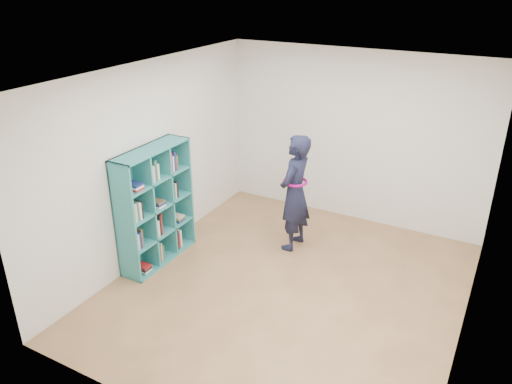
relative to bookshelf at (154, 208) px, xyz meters
The scene contains 9 objects.
floor 2.01m from the bookshelf, ahead, with size 4.50×4.50×0.00m, color brown.
ceiling 2.61m from the bookshelf, ahead, with size 4.50×4.50×0.00m, color white.
wall_left 0.60m from the bookshelf, 126.82° to the left, with size 0.02×4.50×2.60m, color silver.
wall_right 3.89m from the bookshelf, ahead, with size 0.02×4.50×2.60m, color silver.
wall_back 3.12m from the bookshelf, 53.08° to the left, with size 4.00×0.02×2.60m, color silver.
wall_front 2.81m from the bookshelf, 47.92° to the right, with size 4.00×0.02×2.60m, color silver.
bookshelf is the anchor object (origin of this frame).
person 1.89m from the bookshelf, 38.62° to the left, with size 0.41×0.61×1.64m.
smartphone 1.85m from the bookshelf, 43.68° to the left, with size 0.03×0.10×0.12m.
Camera 1 is at (2.11, -4.69, 3.61)m, focal length 35.00 mm.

